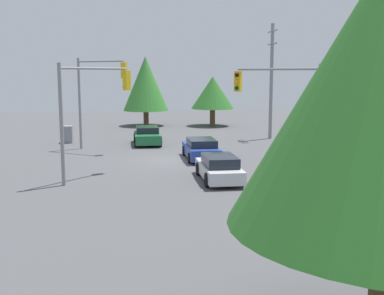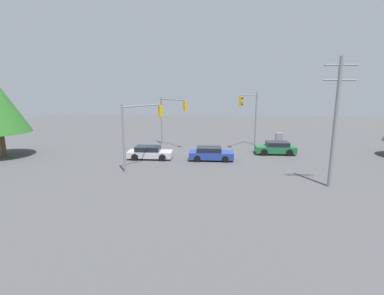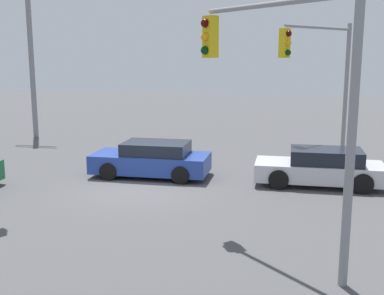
{
  "view_description": "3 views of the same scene",
  "coord_description": "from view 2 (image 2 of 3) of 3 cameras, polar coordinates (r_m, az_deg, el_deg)",
  "views": [
    {
      "loc": [
        29.32,
        -2.96,
        5.34
      ],
      "look_at": [
        1.19,
        1.04,
        0.95
      ],
      "focal_mm": 45.0,
      "sensor_mm": 36.0,
      "label": 1
    },
    {
      "loc": [
        -0.09,
        30.69,
        7.51
      ],
      "look_at": [
        1.68,
        3.18,
        1.54
      ],
      "focal_mm": 28.0,
      "sensor_mm": 36.0,
      "label": 2
    },
    {
      "loc": [
        4.87,
        -15.2,
        4.52
      ],
      "look_at": [
        1.24,
        2.84,
        0.95
      ],
      "focal_mm": 45.0,
      "sensor_mm": 36.0,
      "label": 3
    }
  ],
  "objects": [
    {
      "name": "ground_plane",
      "position": [
        31.6,
        3.42,
        -1.55
      ],
      "size": [
        80.0,
        80.0,
        0.0
      ],
      "primitive_type": "plane",
      "color": "#4C4C4F"
    },
    {
      "name": "sedan_blue",
      "position": [
        29.7,
        3.59,
        -1.18
      ],
      "size": [
        4.35,
        1.98,
        1.31
      ],
      "rotation": [
        0.0,
        0.0,
        1.57
      ],
      "color": "#233D93",
      "rests_on": "ground_plane"
    },
    {
      "name": "sedan_silver",
      "position": [
        30.4,
        -8.08,
        -0.98
      ],
      "size": [
        4.41,
        1.87,
        1.3
      ],
      "rotation": [
        0.0,
        0.0,
        1.57
      ],
      "color": "silver",
      "rests_on": "ground_plane"
    },
    {
      "name": "sedan_green",
      "position": [
        33.38,
        15.65,
        -0.08
      ],
      "size": [
        4.21,
        2.0,
        1.34
      ],
      "rotation": [
        0.0,
        0.0,
        -1.57
      ],
      "color": "#1E6638",
      "rests_on": "ground_plane"
    },
    {
      "name": "traffic_signal_main",
      "position": [
        26.76,
        -9.87,
        4.56
      ],
      "size": [
        2.92,
        3.7,
        5.8
      ],
      "rotation": [
        0.0,
        0.0,
        4.06
      ],
      "color": "gray",
      "rests_on": "ground_plane"
    },
    {
      "name": "traffic_signal_cross",
      "position": [
        35.75,
        -4.02,
        6.66
      ],
      "size": [
        3.53,
        3.44,
        5.84
      ],
      "rotation": [
        0.0,
        0.0,
        2.37
      ],
      "color": "gray",
      "rests_on": "ground_plane"
    },
    {
      "name": "traffic_signal_aux",
      "position": [
        35.87,
        11.04,
        7.02
      ],
      "size": [
        2.5,
        3.46,
        6.41
      ],
      "rotation": [
        0.0,
        0.0,
        0.96
      ],
      "color": "gray",
      "rests_on": "ground_plane"
    },
    {
      "name": "utility_pole_tall",
      "position": [
        23.54,
        25.67,
        4.73
      ],
      "size": [
        2.2,
        0.28,
        9.3
      ],
      "color": "gray",
      "rests_on": "ground_plane"
    },
    {
      "name": "electrical_cabinet",
      "position": [
        39.51,
        16.22,
        1.75
      ],
      "size": [
        0.84,
        0.62,
        1.32
      ],
      "primitive_type": "cube",
      "color": "gray",
      "rests_on": "ground_plane"
    }
  ]
}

